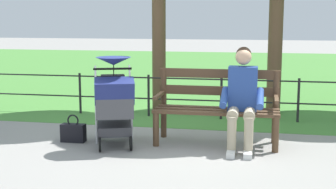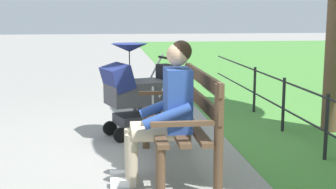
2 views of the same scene
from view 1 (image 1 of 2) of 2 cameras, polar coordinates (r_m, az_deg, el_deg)
name	(u,v)px [view 1 (image 1 of 2)]	position (r m, az deg, el deg)	size (l,w,h in m)	color
ground_plane	(165,142)	(6.38, -0.40, -5.71)	(60.00, 60.00, 0.00)	gray
grass_lawn	(222,71)	(14.98, 6.41, 2.85)	(40.00, 16.00, 0.01)	#478438
park_bench	(217,104)	(6.27, 5.88, -1.08)	(1.60, 0.60, 0.96)	brown
person_on_bench	(242,96)	(6.01, 8.83, -0.13)	(0.53, 0.74, 1.28)	tan
stroller	(114,100)	(6.13, -6.45, -0.68)	(0.75, 0.99, 1.15)	black
handbag	(73,132)	(6.49, -11.22, -4.45)	(0.32, 0.14, 0.37)	black
park_fence	(214,93)	(7.78, 5.56, 0.15)	(8.48, 0.04, 0.70)	black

